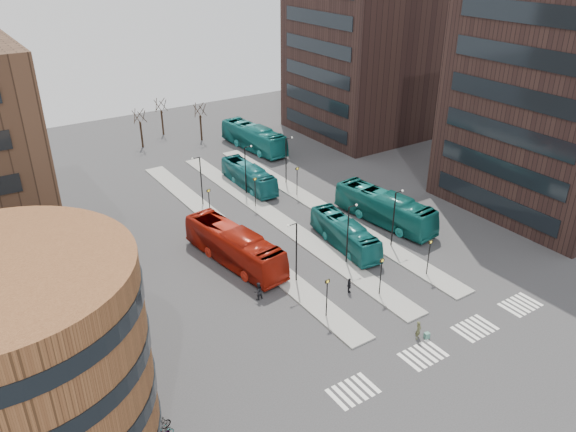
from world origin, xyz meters
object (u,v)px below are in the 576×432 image
suitcase (427,336)px  commuter_b (349,285)px  teal_bus_d (254,137)px  commuter_a (258,291)px  commuter_c (368,252)px  bicycle_mid (158,426)px  red_bus (234,246)px  traveller (418,330)px  teal_bus_b (249,176)px  teal_bus_c (385,208)px  teal_bus_a (345,234)px

suitcase → commuter_b: (-1.12, 8.54, 0.49)m
teal_bus_d → commuter_b: size_ratio=8.83×
teal_bus_d → commuter_a: bearing=-124.6°
suitcase → commuter_a: bearing=133.9°
commuter_a → commuter_b: commuter_a is taller
commuter_c → bicycle_mid: 27.47m
red_bus → traveller: bearing=-78.6°
commuter_b → bicycle_mid: (-20.58, -5.73, -0.20)m
red_bus → teal_bus_d: 33.05m
red_bus → teal_bus_b: size_ratio=1.22×
teal_bus_c → bicycle_mid: bearing=-163.0°
teal_bus_b → traveller: 34.26m
traveller → teal_bus_b: bearing=64.7°
teal_bus_d → bicycle_mid: bearing=-131.7°
suitcase → commuter_c: bearing=79.7°
commuter_c → red_bus: bearing=-116.6°
red_bus → teal_bus_d: size_ratio=0.99×
teal_bus_d → commuter_b: bearing=-112.6°
suitcase → commuter_c: (4.16, 12.06, 0.63)m
commuter_b → teal_bus_c: bearing=-29.6°
suitcase → traveller: (-0.61, 0.40, 0.55)m
suitcase → commuter_b: bearing=106.3°
bicycle_mid → commuter_a: bearing=-63.4°
teal_bus_a → commuter_a: (-12.44, -3.33, -0.61)m
teal_bus_a → teal_bus_b: size_ratio=0.98×
suitcase → commuter_c: size_ratio=0.29×
suitcase → bicycle_mid: bearing=-178.6°
commuter_a → bicycle_mid: commuter_a is taller
suitcase → teal_bus_d: (11.08, 46.50, 1.58)m
teal_bus_d → commuter_a: 39.55m
teal_bus_a → commuter_a: size_ratio=6.14×
suitcase → commuter_a: size_ratio=0.31×
commuter_b → commuter_c: 6.35m
teal_bus_d → traveller: 47.57m
red_bus → teal_bus_b: red_bus is taller
red_bus → teal_bus_d: (18.30, 27.52, 0.03)m
teal_bus_b → red_bus: bearing=-123.6°
teal_bus_a → teal_bus_d: teal_bus_d is taller
teal_bus_a → teal_bus_c: 7.34m
suitcase → red_bus: size_ratio=0.04×
traveller → red_bus: bearing=90.8°
suitcase → teal_bus_b: (3.29, 34.43, 1.23)m
teal_bus_a → commuter_b: teal_bus_a is taller
suitcase → commuter_c: commuter_c is taller
traveller → commuter_a: (-7.94, 11.78, 0.04)m
red_bus → traveller: 19.74m
teal_bus_c → commuter_b: (-12.12, -8.75, -1.04)m
suitcase → teal_bus_b: bearing=93.3°
teal_bus_a → traveller: size_ratio=6.45×
teal_bus_b → teal_bus_c: bearing=-65.2°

